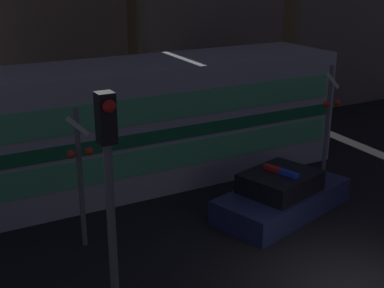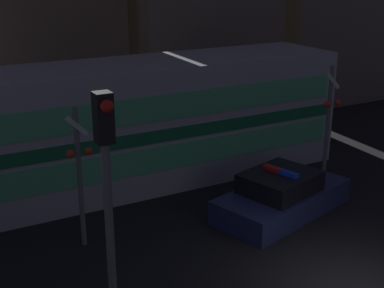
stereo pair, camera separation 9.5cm
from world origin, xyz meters
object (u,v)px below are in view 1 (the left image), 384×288
crossing_signal_near (328,121)px  traffic_light_corner (110,189)px  train (108,129)px  police_car (282,196)px

crossing_signal_near → traffic_light_corner: traffic_light_corner is taller
crossing_signal_near → traffic_light_corner: (-8.97, -4.03, 1.04)m
train → police_car: (3.73, -4.28, -1.50)m
police_car → traffic_light_corner: size_ratio=0.94×
train → traffic_light_corner: bearing=-110.0°
police_car → traffic_light_corner: (-6.38, -2.99, 2.72)m
train → traffic_light_corner: (-2.65, -7.27, 1.23)m
train → crossing_signal_near: bearing=-27.1°
train → police_car: 5.87m
train → police_car: size_ratio=3.45×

